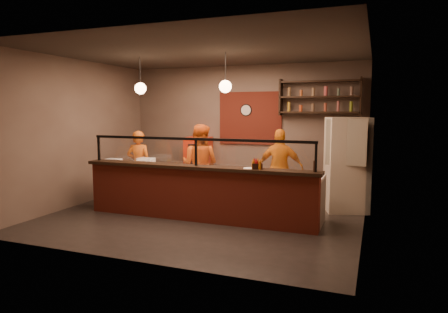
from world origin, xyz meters
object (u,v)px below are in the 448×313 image
at_px(pizza_dough, 258,172).
at_px(cook_mid, 200,165).
at_px(red_cooler, 198,165).
at_px(condiment_caddy, 257,166).
at_px(fridge, 347,165).
at_px(wall_clock, 246,110).
at_px(pepper_mill, 315,166).
at_px(cook_left, 139,165).
at_px(cook_right, 280,168).

bearing_deg(pizza_dough, cook_mid, 157.72).
distance_m(red_cooler, condiment_caddy, 3.37).
xyz_separation_m(cook_mid, condiment_caddy, (1.67, -1.22, 0.22)).
bearing_deg(fridge, wall_clock, 141.74).
xyz_separation_m(wall_clock, red_cooler, (-1.17, -0.31, -1.39)).
bearing_deg(pepper_mill, pizza_dough, 152.79).
bearing_deg(wall_clock, cook_left, -144.16).
bearing_deg(cook_right, wall_clock, -50.23).
bearing_deg(red_cooler, cook_left, -133.57).
bearing_deg(cook_mid, pepper_mill, 156.92).
relative_size(cook_mid, cook_right, 1.06).
height_order(cook_mid, cook_right, cook_mid).
xyz_separation_m(cook_mid, pepper_mill, (2.67, -1.22, 0.26)).
height_order(fridge, pizza_dough, fridge).
relative_size(red_cooler, pizza_dough, 2.66).
distance_m(cook_left, fridge, 4.69).
bearing_deg(pizza_dough, cook_left, 168.70).
distance_m(cook_mid, pizza_dough, 1.63).
bearing_deg(cook_left, cook_right, 179.35).
xyz_separation_m(cook_left, fridge, (4.64, 0.60, 0.16)).
bearing_deg(pepper_mill, cook_left, 164.04).
bearing_deg(pizza_dough, fridge, 37.86).
distance_m(red_cooler, pizza_dough, 2.82).
height_order(wall_clock, condiment_caddy, wall_clock).
bearing_deg(fridge, cook_mid, 173.54).
relative_size(fridge, pepper_mill, 10.12).
distance_m(wall_clock, pizza_dough, 2.64).
bearing_deg(condiment_caddy, pizza_dough, 105.04).
bearing_deg(cook_right, pizza_dough, 73.35).
height_order(red_cooler, condiment_caddy, red_cooler).
bearing_deg(pizza_dough, wall_clock, 113.39).
bearing_deg(red_cooler, pepper_mill, -42.36).
distance_m(cook_mid, pepper_mill, 2.95).
xyz_separation_m(cook_right, pepper_mill, (0.97, -1.69, 0.31)).
relative_size(wall_clock, red_cooler, 0.21).
distance_m(wall_clock, pepper_mill, 3.60).
bearing_deg(wall_clock, fridge, -20.78).
bearing_deg(cook_right, cook_left, 1.60).
xyz_separation_m(cook_left, pepper_mill, (4.24, -1.21, 0.34)).
height_order(cook_left, red_cooler, cook_left).
distance_m(fridge, pepper_mill, 1.87).
relative_size(wall_clock, cook_mid, 0.17).
height_order(cook_left, cook_mid, cook_mid).
distance_m(wall_clock, cook_right, 2.00).
bearing_deg(cook_left, condiment_caddy, 150.48).
bearing_deg(condiment_caddy, pepper_mill, 0.16).
distance_m(fridge, condiment_caddy, 2.30).
bearing_deg(pizza_dough, condiment_caddy, -74.96).
distance_m(condiment_caddy, pepper_mill, 1.00).
distance_m(cook_right, red_cooler, 2.43).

